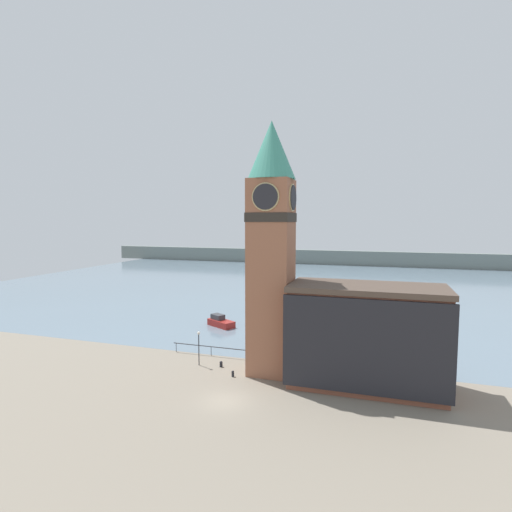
{
  "coord_description": "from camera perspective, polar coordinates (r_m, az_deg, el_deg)",
  "views": [
    {
      "loc": [
        12.44,
        -30.76,
        15.52
      ],
      "look_at": [
        0.94,
        5.7,
        12.1
      ],
      "focal_mm": 28.0,
      "sensor_mm": 36.0,
      "label": 1
    }
  ],
  "objects": [
    {
      "name": "mooring_bollard_near",
      "position": [
        41.42,
        -3.33,
        -16.4
      ],
      "size": [
        0.27,
        0.27,
        0.63
      ],
      "color": "black",
      "rests_on": "ground_plane"
    },
    {
      "name": "clock_tower",
      "position": [
        39.81,
        2.2,
        2.03
      ],
      "size": [
        4.74,
        4.74,
        25.2
      ],
      "color": "#935B42",
      "rests_on": "ground_plane"
    },
    {
      "name": "pier_railing",
      "position": [
        47.28,
        -6.43,
        -12.87
      ],
      "size": [
        9.61,
        0.08,
        1.09
      ],
      "color": "#333338",
      "rests_on": "ground_plane"
    },
    {
      "name": "water",
      "position": [
        103.24,
        10.41,
        -3.62
      ],
      "size": [
        160.0,
        120.0,
        0.0
      ],
      "color": "slate",
      "rests_on": "ground_plane"
    },
    {
      "name": "boat_near",
      "position": [
        59.64,
        -5.09,
        -9.37
      ],
      "size": [
        4.7,
        3.71,
        1.67
      ],
      "rotation": [
        0.0,
        0.0,
        -0.5
      ],
      "color": "maroon",
      "rests_on": "water"
    },
    {
      "name": "ground_plane",
      "position": [
        36.63,
        -4.35,
        -19.97
      ],
      "size": [
        160.0,
        160.0,
        0.0
      ],
      "primitive_type": "plane",
      "color": "gray"
    },
    {
      "name": "pier_building",
      "position": [
        39.22,
        15.47,
        -10.95
      ],
      "size": [
        14.33,
        6.83,
        9.55
      ],
      "color": "brown",
      "rests_on": "ground_plane"
    },
    {
      "name": "far_shoreline",
      "position": [
        142.45,
        12.43,
        -0.25
      ],
      "size": [
        180.0,
        3.0,
        5.0
      ],
      "color": "slate",
      "rests_on": "water"
    },
    {
      "name": "mooring_bollard_far",
      "position": [
        43.99,
        -5.01,
        -15.09
      ],
      "size": [
        0.32,
        0.32,
        0.64
      ],
      "color": "black",
      "rests_on": "ground_plane"
    },
    {
      "name": "lamp_post",
      "position": [
        44.03,
        -8.18,
        -12.0
      ],
      "size": [
        0.32,
        0.32,
        3.69
      ],
      "color": "black",
      "rests_on": "ground_plane"
    }
  ]
}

